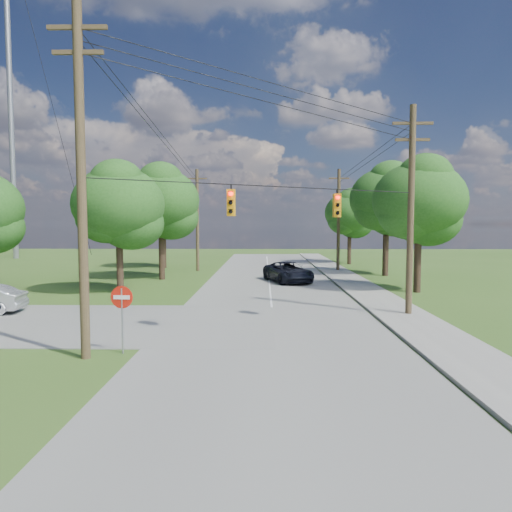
{
  "coord_description": "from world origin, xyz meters",
  "views": [
    {
      "loc": [
        1.55,
        -14.98,
        4.63
      ],
      "look_at": [
        1.21,
        5.0,
        3.24
      ],
      "focal_mm": 32.0,
      "sensor_mm": 36.0,
      "label": 1
    }
  ],
  "objects_px": {
    "pole_sw": "(81,177)",
    "do_not_enter_sign": "(122,304)",
    "pole_ne": "(411,207)",
    "pole_north_w": "(197,219)",
    "car_main_north": "(288,272)",
    "pole_north_e": "(339,219)"
  },
  "relations": [
    {
      "from": "pole_north_e",
      "to": "pole_north_w",
      "type": "bearing_deg",
      "value": 180.0
    },
    {
      "from": "car_main_north",
      "to": "do_not_enter_sign",
      "type": "distance_m",
      "value": 21.45
    },
    {
      "from": "pole_ne",
      "to": "do_not_enter_sign",
      "type": "height_order",
      "value": "pole_ne"
    },
    {
      "from": "pole_sw",
      "to": "pole_ne",
      "type": "xyz_separation_m",
      "value": [
        13.5,
        7.6,
        -0.76
      ]
    },
    {
      "from": "pole_sw",
      "to": "pole_north_e",
      "type": "distance_m",
      "value": 32.55
    },
    {
      "from": "pole_ne",
      "to": "car_main_north",
      "type": "height_order",
      "value": "pole_ne"
    },
    {
      "from": "pole_sw",
      "to": "pole_north_e",
      "type": "xyz_separation_m",
      "value": [
        13.5,
        29.6,
        -1.1
      ]
    },
    {
      "from": "pole_north_w",
      "to": "pole_north_e",
      "type": "bearing_deg",
      "value": 0.0
    },
    {
      "from": "pole_sw",
      "to": "do_not_enter_sign",
      "type": "height_order",
      "value": "pole_sw"
    },
    {
      "from": "pole_sw",
      "to": "do_not_enter_sign",
      "type": "bearing_deg",
      "value": 28.52
    },
    {
      "from": "pole_sw",
      "to": "car_main_north",
      "type": "xyz_separation_m",
      "value": [
        8.11,
        20.84,
        -5.4
      ]
    },
    {
      "from": "pole_sw",
      "to": "car_main_north",
      "type": "distance_m",
      "value": 23.01
    },
    {
      "from": "do_not_enter_sign",
      "to": "pole_ne",
      "type": "bearing_deg",
      "value": 34.85
    },
    {
      "from": "pole_ne",
      "to": "pole_north_w",
      "type": "bearing_deg",
      "value": 122.29
    },
    {
      "from": "pole_north_e",
      "to": "car_main_north",
      "type": "bearing_deg",
      "value": -121.63
    },
    {
      "from": "pole_ne",
      "to": "pole_north_w",
      "type": "height_order",
      "value": "pole_ne"
    },
    {
      "from": "pole_ne",
      "to": "do_not_enter_sign",
      "type": "distance_m",
      "value": 14.71
    },
    {
      "from": "pole_north_e",
      "to": "pole_north_w",
      "type": "distance_m",
      "value": 13.9
    },
    {
      "from": "pole_sw",
      "to": "do_not_enter_sign",
      "type": "relative_size",
      "value": 4.9
    },
    {
      "from": "pole_sw",
      "to": "pole_ne",
      "type": "height_order",
      "value": "pole_sw"
    },
    {
      "from": "pole_ne",
      "to": "pole_north_e",
      "type": "distance_m",
      "value": 22.0
    },
    {
      "from": "pole_sw",
      "to": "pole_north_w",
      "type": "relative_size",
      "value": 1.2
    }
  ]
}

